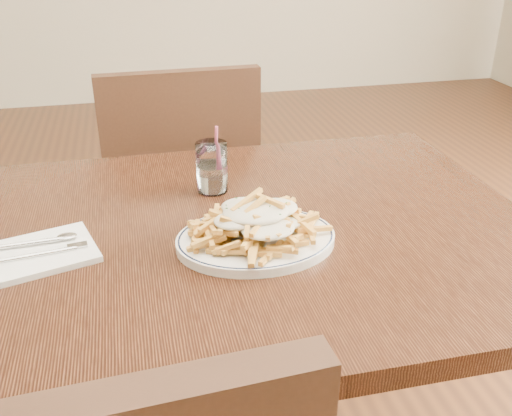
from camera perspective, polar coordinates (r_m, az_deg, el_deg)
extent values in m
cube|color=black|center=(1.04, -4.51, -3.18)|extent=(1.20, 0.80, 0.04)
cylinder|color=black|center=(1.67, 13.08, -6.22)|extent=(0.05, 0.05, 0.71)
cube|color=black|center=(1.82, -7.70, -0.03)|extent=(0.43, 0.43, 0.04)
cube|color=black|center=(1.55, -7.29, 5.15)|extent=(0.42, 0.05, 0.46)
cylinder|color=black|center=(2.11, -3.16, -2.76)|extent=(0.04, 0.04, 0.41)
cylinder|color=black|center=(2.08, -12.94, -3.96)|extent=(0.04, 0.04, 0.41)
cylinder|color=black|center=(1.81, -0.76, -8.24)|extent=(0.04, 0.04, 0.41)
cylinder|color=black|center=(1.78, -12.27, -9.77)|extent=(0.04, 0.04, 0.41)
torus|color=black|center=(0.98, 0.00, -2.94)|extent=(0.29, 0.29, 0.01)
ellipsoid|color=white|center=(0.95, 0.00, -0.20)|extent=(0.18, 0.16, 0.03)
cube|color=white|center=(1.01, -21.79, -4.49)|extent=(0.24, 0.19, 0.01)
cylinder|color=white|center=(1.16, -4.44, 4.09)|extent=(0.06, 0.06, 0.10)
cylinder|color=white|center=(1.17, -4.40, 3.06)|extent=(0.06, 0.06, 0.05)
cylinder|color=#D04F78|center=(1.16, -4.02, 5.21)|extent=(0.01, 0.03, 0.14)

